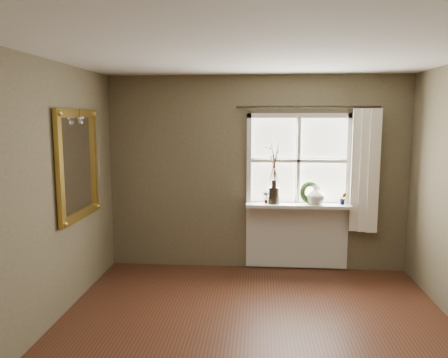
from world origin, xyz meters
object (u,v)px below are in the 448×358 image
object	(u,v)px
dark_jug	(274,195)
cream_vase	(316,195)
wreath	(310,195)
gilt_mirror	(78,164)

from	to	relation	value
dark_jug	cream_vase	bearing A→B (deg)	0.00
dark_jug	wreath	distance (m)	0.48
dark_jug	cream_vase	distance (m)	0.54
dark_jug	gilt_mirror	xyz separation A→B (m)	(-2.20, -1.03, 0.50)
wreath	gilt_mirror	size ratio (longest dim) A/B	0.25
wreath	gilt_mirror	world-z (taller)	gilt_mirror
dark_jug	gilt_mirror	size ratio (longest dim) A/B	0.18
dark_jug	cream_vase	world-z (taller)	cream_vase
cream_vase	gilt_mirror	world-z (taller)	gilt_mirror
gilt_mirror	dark_jug	bearing A→B (deg)	25.22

